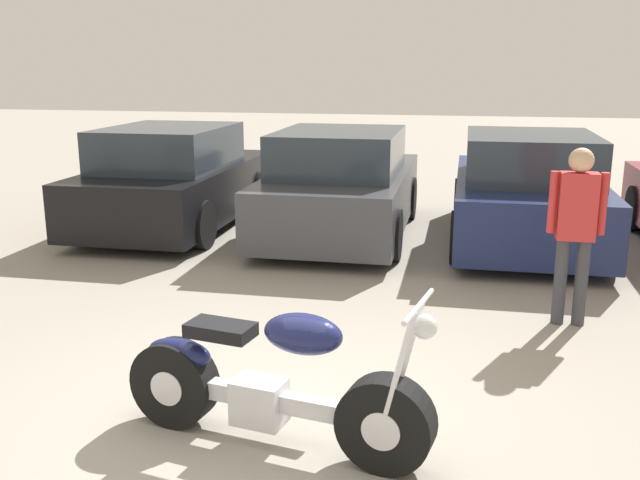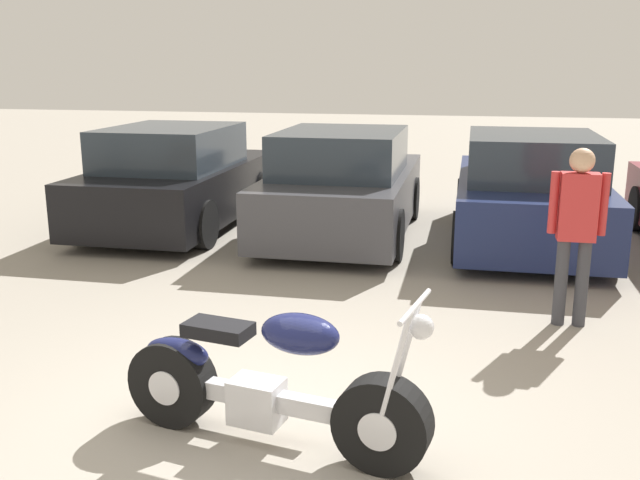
{
  "view_description": "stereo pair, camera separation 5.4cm",
  "coord_description": "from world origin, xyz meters",
  "px_view_note": "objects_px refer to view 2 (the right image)",
  "views": [
    {
      "loc": [
        1.33,
        -4.27,
        2.45
      ],
      "look_at": [
        0.06,
        2.0,
        0.85
      ],
      "focal_mm": 40.0,
      "sensor_mm": 36.0,
      "label": 1
    },
    {
      "loc": [
        1.38,
        -4.26,
        2.45
      ],
      "look_at": [
        0.06,
        2.0,
        0.85
      ],
      "focal_mm": 40.0,
      "sensor_mm": 36.0,
      "label": 2
    }
  ],
  "objects_px": {
    "parked_car_dark_grey": "(343,187)",
    "parked_car_navy": "(529,193)",
    "motorcycle": "(267,386)",
    "parked_car_black": "(177,180)",
    "person_standing": "(577,222)"
  },
  "relations": [
    {
      "from": "parked_car_dark_grey",
      "to": "parked_car_black",
      "type": "bearing_deg",
      "value": 178.43
    },
    {
      "from": "parked_car_dark_grey",
      "to": "parked_car_navy",
      "type": "height_order",
      "value": "same"
    },
    {
      "from": "parked_car_dark_grey",
      "to": "parked_car_navy",
      "type": "relative_size",
      "value": 1.0
    },
    {
      "from": "motorcycle",
      "to": "parked_car_dark_grey",
      "type": "relative_size",
      "value": 0.51
    },
    {
      "from": "parked_car_black",
      "to": "parked_car_dark_grey",
      "type": "height_order",
      "value": "same"
    },
    {
      "from": "motorcycle",
      "to": "person_standing",
      "type": "height_order",
      "value": "person_standing"
    },
    {
      "from": "motorcycle",
      "to": "parked_car_navy",
      "type": "relative_size",
      "value": 0.51
    },
    {
      "from": "parked_car_dark_grey",
      "to": "person_standing",
      "type": "bearing_deg",
      "value": -48.71
    },
    {
      "from": "parked_car_black",
      "to": "parked_car_dark_grey",
      "type": "relative_size",
      "value": 1.0
    },
    {
      "from": "parked_car_black",
      "to": "parked_car_navy",
      "type": "bearing_deg",
      "value": -0.5
    },
    {
      "from": "parked_car_dark_grey",
      "to": "person_standing",
      "type": "relative_size",
      "value": 2.44
    },
    {
      "from": "person_standing",
      "to": "motorcycle",
      "type": "bearing_deg",
      "value": -129.22
    },
    {
      "from": "parked_car_black",
      "to": "motorcycle",
      "type": "bearing_deg",
      "value": -62.24
    },
    {
      "from": "parked_car_dark_grey",
      "to": "person_standing",
      "type": "height_order",
      "value": "person_standing"
    },
    {
      "from": "motorcycle",
      "to": "parked_car_black",
      "type": "relative_size",
      "value": 0.51
    }
  ]
}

